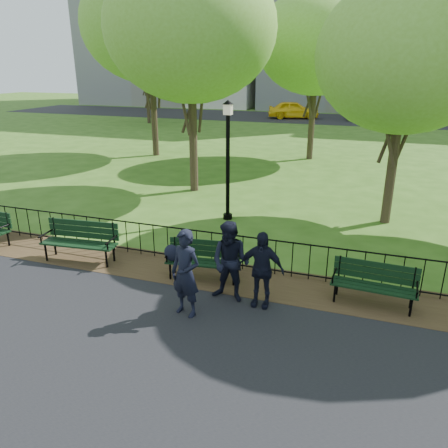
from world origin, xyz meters
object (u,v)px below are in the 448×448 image
(tree_far_w, at_px, (145,48))
(sedan_dark, at_px, (392,113))
(sedan_silver, at_px, (369,113))
(person_mid, at_px, (231,262))
(park_bench_right_a, at_px, (375,280))
(park_bench_main, at_px, (192,255))
(taxi, at_px, (294,110))
(person_left, at_px, (186,273))
(park_bench_left_a, at_px, (81,237))
(tree_mid_w, at_px, (149,24))
(person_right, at_px, (261,269))
(tree_near_w, at_px, (191,28))
(tree_near_e, at_px, (407,56))
(lamppost, at_px, (228,157))
(tree_far_c, at_px, (317,42))

(tree_far_w, xyz_separation_m, sedan_dark, (19.79, 8.28, -5.30))
(sedan_silver, bearing_deg, person_mid, 158.26)
(park_bench_right_a, height_order, person_mid, person_mid)
(park_bench_main, distance_m, taxi, 33.19)
(person_left, xyz_separation_m, sedan_silver, (2.42, 34.89, -0.22))
(park_bench_main, relative_size, park_bench_left_a, 0.90)
(tree_mid_w, height_order, taxi, tree_mid_w)
(person_mid, height_order, person_right, person_mid)
(park_bench_main, distance_m, tree_near_w, 9.36)
(tree_mid_w, height_order, sedan_silver, tree_mid_w)
(person_left, height_order, taxi, person_left)
(tree_near_w, height_order, tree_far_w, tree_far_w)
(park_bench_left_a, height_order, tree_far_w, tree_far_w)
(park_bench_left_a, relative_size, tree_near_e, 0.28)
(tree_far_w, distance_m, person_mid, 31.31)
(tree_mid_w, xyz_separation_m, sedan_silver, (10.66, 20.32, -5.99))
(lamppost, height_order, tree_near_w, tree_near_w)
(person_right, xyz_separation_m, sedan_dark, (3.03, 34.62, -0.08))
(lamppost, distance_m, tree_mid_w, 12.29)
(tree_far_w, distance_m, sedan_silver, 20.20)
(park_bench_main, relative_size, sedan_silver, 0.44)
(person_left, height_order, person_right, person_left)
(tree_mid_w, distance_m, taxi, 21.12)
(tree_far_w, height_order, person_mid, tree_far_w)
(lamppost, bearing_deg, tree_far_w, 123.88)
(tree_near_w, distance_m, tree_far_c, 8.46)
(park_bench_right_a, height_order, taxi, taxi)
(tree_mid_w, bearing_deg, tree_far_c, 12.16)
(park_bench_right_a, height_order, person_right, person_right)
(tree_near_e, xyz_separation_m, tree_mid_w, (-12.01, 7.48, 1.71))
(person_mid, height_order, sedan_dark, person_mid)
(person_left, bearing_deg, lamppost, 114.48)
(park_bench_right_a, bearing_deg, person_left, -151.43)
(tree_near_w, bearing_deg, sedan_silver, 77.44)
(taxi, bearing_deg, person_right, 174.57)
(park_bench_left_a, bearing_deg, sedan_silver, 74.27)
(tree_near_w, bearing_deg, taxi, 91.93)
(taxi, bearing_deg, lamppost, 171.53)
(tree_far_c, height_order, tree_far_w, tree_far_w)
(tree_near_w, bearing_deg, sedan_dark, 73.85)
(tree_mid_w, bearing_deg, park_bench_main, -59.39)
(park_bench_right_a, height_order, tree_far_c, tree_far_c)
(tree_far_c, distance_m, taxi, 19.28)
(park_bench_left_a, bearing_deg, tree_mid_w, 104.15)
(tree_near_w, bearing_deg, tree_mid_w, 128.82)
(park_bench_main, bearing_deg, tree_mid_w, 113.44)
(tree_near_e, bearing_deg, person_mid, -116.45)
(tree_far_c, bearing_deg, tree_near_w, -113.71)
(tree_mid_w, xyz_separation_m, person_left, (8.25, -14.57, -5.77))
(park_bench_main, height_order, sedan_silver, sedan_silver)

